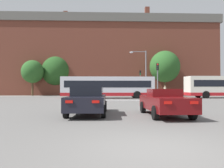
# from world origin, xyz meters

# --- Properties ---
(ground_plane) EXTENTS (400.00, 400.00, 0.00)m
(ground_plane) POSITION_xyz_m (0.00, 0.00, 0.00)
(ground_plane) COLOR #605E5B
(stop_line_strip) EXTENTS (7.29, 0.30, 0.01)m
(stop_line_strip) POSITION_xyz_m (0.00, 19.26, 0.00)
(stop_line_strip) COLOR silver
(stop_line_strip) RESTS_ON ground_plane
(far_pavement) EXTENTS (68.10, 2.50, 0.01)m
(far_pavement) POSITION_xyz_m (0.00, 33.52, 0.01)
(far_pavement) COLOR gray
(far_pavement) RESTS_ON ground_plane
(brick_civic_building) EXTENTS (44.74, 12.80, 18.30)m
(brick_civic_building) POSITION_xyz_m (-0.64, 42.32, 7.92)
(brick_civic_building) COLOR brown
(brick_civic_building) RESTS_ON ground_plane
(car_saloon_left) EXTENTS (2.07, 4.93, 1.54)m
(car_saloon_left) POSITION_xyz_m (-2.05, 6.79, 0.78)
(car_saloon_left) COLOR black
(car_saloon_left) RESTS_ON ground_plane
(car_roadster_right) EXTENTS (1.97, 4.58, 1.38)m
(car_roadster_right) POSITION_xyz_m (1.91, 6.00, 0.70)
(car_roadster_right) COLOR #600C0F
(car_roadster_right) RESTS_ON ground_plane
(bus_crossing_lead) EXTENTS (12.52, 2.77, 2.93)m
(bus_crossing_lead) POSITION_xyz_m (-0.68, 24.95, 1.57)
(bus_crossing_lead) COLOR silver
(bus_crossing_lead) RESTS_ON ground_plane
(traffic_light_far_right) EXTENTS (0.26, 0.31, 4.48)m
(traffic_light_far_right) POSITION_xyz_m (5.12, 32.64, 3.00)
(traffic_light_far_right) COLOR slate
(traffic_light_far_right) RESTS_ON ground_plane
(traffic_light_near_right) EXTENTS (0.26, 0.31, 4.25)m
(traffic_light_near_right) POSITION_xyz_m (4.96, 19.70, 2.85)
(traffic_light_near_right) COLOR slate
(traffic_light_near_right) RESTS_ON ground_plane
(street_lamp_junction) EXTENTS (2.41, 0.36, 6.68)m
(street_lamp_junction) POSITION_xyz_m (4.28, 25.46, 4.15)
(street_lamp_junction) COLOR slate
(street_lamp_junction) RESTS_ON ground_plane
(pedestrian_waiting) EXTENTS (0.42, 0.27, 1.86)m
(pedestrian_waiting) POSITION_xyz_m (-6.64, 34.38, 1.11)
(pedestrian_waiting) COLOR #333851
(pedestrian_waiting) RESTS_ON ground_plane
(pedestrian_walking_east) EXTENTS (0.40, 0.46, 1.78)m
(pedestrian_walking_east) POSITION_xyz_m (9.48, 32.69, 1.06)
(pedestrian_walking_east) COLOR black
(pedestrian_walking_east) RESTS_ON ground_plane
(tree_by_building) EXTENTS (5.78, 5.78, 7.66)m
(tree_by_building) POSITION_xyz_m (-10.35, 37.47, 4.62)
(tree_by_building) COLOR #4C3823
(tree_by_building) RESTS_ON ground_plane
(tree_kerbside) EXTENTS (3.92, 3.92, 6.41)m
(tree_kerbside) POSITION_xyz_m (-14.04, 34.61, 4.33)
(tree_kerbside) COLOR #4C3823
(tree_kerbside) RESTS_ON ground_plane
(tree_distant) EXTENTS (5.46, 5.46, 8.19)m
(tree_distant) POSITION_xyz_m (9.91, 34.30, 5.31)
(tree_distant) COLOR #4C3823
(tree_distant) RESTS_ON ground_plane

